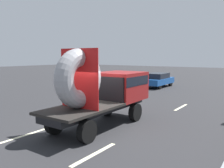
# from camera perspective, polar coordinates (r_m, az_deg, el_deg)

# --- Properties ---
(ground_plane) EXTENTS (120.00, 120.00, 0.00)m
(ground_plane) POSITION_cam_1_polar(r_m,az_deg,el_deg) (10.35, -6.32, -10.65)
(ground_plane) COLOR #28282B
(flatbed_truck) EXTENTS (2.02, 5.66, 3.40)m
(flatbed_truck) POSITION_cam_1_polar(r_m,az_deg,el_deg) (10.55, -1.56, -1.09)
(flatbed_truck) COLOR black
(flatbed_truck) RESTS_ON ground_plane
(distant_sedan) EXTENTS (1.85, 4.32, 1.41)m
(distant_sedan) POSITION_cam_1_polar(r_m,az_deg,el_deg) (23.95, 11.10, 1.08)
(distant_sedan) COLOR black
(distant_sedan) RESTS_ON ground_plane
(lane_dash_left_near) EXTENTS (0.16, 2.71, 0.01)m
(lane_dash_left_near) POSITION_cam_1_polar(r_m,az_deg,el_deg) (10.18, -19.00, -11.26)
(lane_dash_left_near) COLOR beige
(lane_dash_left_near) RESTS_ON ground_plane
(lane_dash_left_far) EXTENTS (0.16, 2.94, 0.01)m
(lane_dash_left_far) POSITION_cam_1_polar(r_m,az_deg,el_deg) (16.30, 5.21, -4.16)
(lane_dash_left_far) COLOR beige
(lane_dash_left_far) RESTS_ON ground_plane
(lane_dash_right_near) EXTENTS (0.16, 2.15, 0.01)m
(lane_dash_right_near) POSITION_cam_1_polar(r_m,az_deg,el_deg) (7.77, -4.30, -16.67)
(lane_dash_right_near) COLOR beige
(lane_dash_right_near) RESTS_ON ground_plane
(lane_dash_right_far) EXTENTS (0.16, 2.12, 0.01)m
(lane_dash_right_far) POSITION_cam_1_polar(r_m,az_deg,el_deg) (14.90, 16.46, -5.46)
(lane_dash_right_far) COLOR beige
(lane_dash_right_far) RESTS_ON ground_plane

